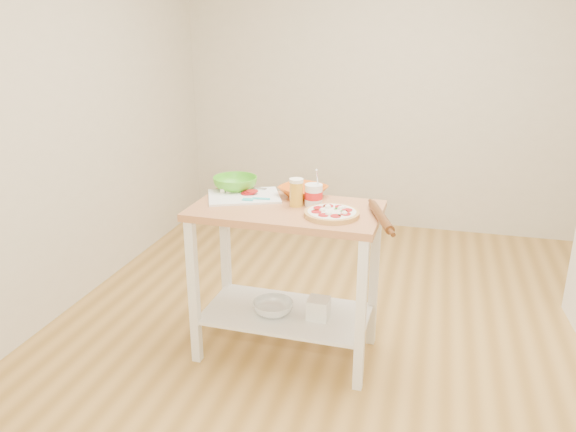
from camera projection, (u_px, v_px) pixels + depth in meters
The scene contains 13 objects.
room_shell at pixel (372, 125), 2.87m from camera, with size 4.04×4.54×2.74m.
prep_island at pixel (286, 251), 3.12m from camera, with size 1.03×0.58×0.90m.
pizza at pixel (332, 213), 2.90m from camera, with size 0.29×0.29×0.05m.
cutting_board at pixel (243, 196), 3.21m from camera, with size 0.49×0.43×0.04m.
spatula at pixel (255, 199), 3.12m from camera, with size 0.15×0.06×0.01m.
knife at pixel (239, 186), 3.36m from camera, with size 0.27×0.04×0.01m.
orange_bowl at pixel (303, 191), 3.21m from camera, with size 0.26×0.26×0.06m, color #D15912.
green_bowl at pixel (235, 184), 3.33m from camera, with size 0.26×0.26×0.08m, color #4DB422.
beer_pint at pixel (296, 192), 3.04m from camera, with size 0.08×0.08×0.15m.
yogurt_tub at pixel (314, 195), 3.05m from camera, with size 0.10×0.10×0.21m.
rolling_pin at pixel (381, 217), 2.82m from camera, with size 0.05×0.05×0.39m, color #5C3115.
shelf_glass_bowl at pixel (273, 308), 3.22m from camera, with size 0.23×0.23×0.07m, color silver.
shelf_bin at pixel (318, 308), 3.17m from camera, with size 0.12×0.12×0.12m, color white.
Camera 1 is at (0.33, -2.88, 1.86)m, focal length 35.00 mm.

